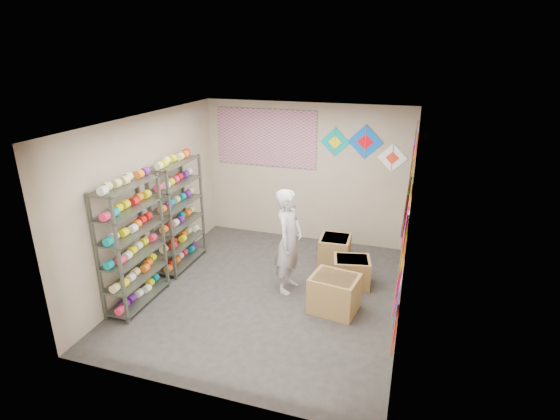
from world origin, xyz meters
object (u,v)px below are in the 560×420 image
(shelf_rack_back, at_px, (178,215))
(shopkeeper, at_px, (289,241))
(shelf_rack_front, at_px, (132,245))
(carton_a, at_px, (334,293))
(carton_c, at_px, (335,250))
(carton_b, at_px, (351,272))

(shelf_rack_back, relative_size, shopkeeper, 1.14)
(shelf_rack_front, height_order, shelf_rack_back, same)
(shelf_rack_front, bearing_deg, carton_a, 13.58)
(shopkeeper, bearing_deg, shelf_rack_front, 122.58)
(shelf_rack_back, height_order, carton_c, shelf_rack_back)
(shelf_rack_front, xyz_separation_m, carton_a, (2.86, 0.69, -0.68))
(shelf_rack_front, bearing_deg, carton_c, 40.07)
(shopkeeper, xyz_separation_m, carton_b, (0.93, 0.43, -0.60))
(carton_a, height_order, carton_c, carton_a)
(shopkeeper, height_order, carton_a, shopkeeper)
(shopkeeper, relative_size, carton_a, 2.54)
(shelf_rack_back, bearing_deg, shopkeeper, -6.54)
(shelf_rack_front, relative_size, carton_a, 2.88)
(shopkeeper, distance_m, carton_b, 1.19)
(shelf_rack_front, height_order, shopkeeper, shelf_rack_front)
(shelf_rack_front, xyz_separation_m, carton_c, (2.58, 2.17, -0.70))
(shelf_rack_front, height_order, carton_c, shelf_rack_front)
(shelf_rack_front, height_order, carton_b, shelf_rack_front)
(shopkeeper, xyz_separation_m, carton_c, (0.53, 1.11, -0.59))
(carton_a, height_order, carton_b, carton_a)
(shopkeeper, xyz_separation_m, carton_a, (0.81, -0.37, -0.56))
(carton_a, distance_m, carton_c, 1.51)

